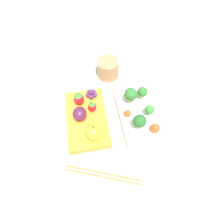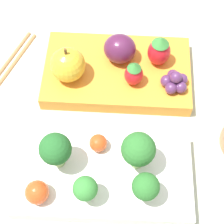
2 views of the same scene
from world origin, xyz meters
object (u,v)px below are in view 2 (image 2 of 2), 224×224
Objects in this scene: broccoli_floret_0 at (86,189)px; strawberry_1 at (134,74)px; cherry_tomato_1 at (102,144)px; broccoli_floret_1 at (138,150)px; broccoli_floret_2 at (56,150)px; plum at (123,49)px; bento_box_fruit at (119,73)px; strawberry_0 at (159,51)px; apple at (68,65)px; cherry_tomato_0 at (37,192)px; grape_cluster at (175,81)px; broccoli_floret_3 at (146,187)px; bento_box_savoury at (104,176)px.

broccoli_floret_0 is 0.17m from strawberry_1.
broccoli_floret_1 is at bearing 165.09° from cherry_tomato_1.
broccoli_floret_2 is 1.27× the size of plum.
strawberry_0 reaches higher than bento_box_fruit.
cherry_tomato_1 is 0.12m from apple.
strawberry_0 is (-0.11, -0.22, 0.01)m from cherry_tomato_0.
grape_cluster is (-0.06, -0.00, -0.01)m from strawberry_1.
strawberry_0 is (-0.05, -0.15, 0.01)m from cherry_tomato_1.
strawberry_0 is (-0.05, -0.21, -0.01)m from broccoli_floret_0.
apple reaches higher than cherry_tomato_0.
broccoli_floret_2 is at bearing 73.52° from bento_box_fruit.
cherry_tomato_1 is at bearing -128.22° from cherry_tomato_0.
cherry_tomato_0 is 0.25m from strawberry_0.
cherry_tomato_0 is 0.61× the size of plum.
apple is (0.07, 0.03, 0.04)m from bento_box_fruit.
apple is at bearing -49.63° from broccoli_floret_3.
strawberry_0 reaches higher than strawberry_1.
cherry_tomato_1 is 0.58× the size of grape_cluster.
broccoli_floret_2 is at bearing 10.31° from broccoli_floret_1.
bento_box_savoury reaches higher than bento_box_fruit.
plum is (-0.07, -0.04, -0.00)m from apple.
bento_box_fruit is at bearing -106.48° from broccoli_floret_2.
apple is 1.24× the size of plum.
broccoli_floret_0 is 1.95× the size of cherry_tomato_1.
grape_cluster is (-0.02, -0.16, -0.02)m from broccoli_floret_3.
broccoli_floret_2 reaches higher than cherry_tomato_0.
broccoli_floret_2 reaches higher than broccoli_floret_3.
strawberry_1 is at bearing 4.14° from grape_cluster.
apple reaches higher than strawberry_0.
broccoli_floret_2 is at bearing 99.09° from apple.
broccoli_floret_1 is 1.34× the size of plum.
broccoli_floret_2 reaches higher than strawberry_1.
strawberry_1 is at bearing 140.81° from bento_box_fruit.
broccoli_floret_3 is at bearing 140.22° from cherry_tomato_1.
broccoli_floret_0 is (0.00, 0.19, 0.04)m from bento_box_fruit.
bento_box_fruit is 0.19m from broccoli_floret_0.
strawberry_0 is (-0.12, -0.05, -0.00)m from apple.
cherry_tomato_0 is at bearing 11.53° from broccoli_floret_3.
broccoli_floret_1 is 2.76× the size of cherry_tomato_1.
strawberry_0 is at bearing -102.91° from bento_box_savoury.
bento_box_savoury is at bearing 77.09° from strawberry_0.
broccoli_floret_1 reaches higher than strawberry_1.
grape_cluster is (-0.03, 0.04, -0.01)m from strawberry_0.
plum is at bearing -92.98° from bento_box_fruit.
broccoli_floret_0 is (0.01, 0.03, 0.04)m from bento_box_savoury.
strawberry_0 is (-0.04, -0.18, 0.03)m from bento_box_savoury.
broccoli_floret_3 reaches higher than bento_box_fruit.
broccoli_floret_1 reaches higher than cherry_tomato_1.
broccoli_floret_2 is 1.47× the size of strawberry_1.
broccoli_floret_0 is 0.19m from grape_cluster.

